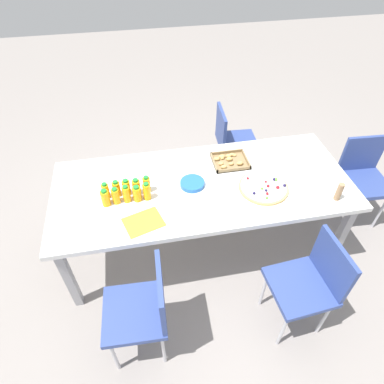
{
  "coord_description": "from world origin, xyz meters",
  "views": [
    {
      "loc": [
        -0.44,
        -1.85,
        2.48
      ],
      "look_at": [
        -0.11,
        -0.1,
        0.76
      ],
      "focal_mm": 31.0,
      "sensor_mm": 36.0,
      "label": 1
    }
  ],
  "objects_px": {
    "chair_near_left": "(144,307)",
    "juice_bottle_3": "(137,194)",
    "juice_bottle_4": "(147,191)",
    "juice_bottle_7": "(127,188)",
    "juice_bottle_6": "(117,189)",
    "snack_tray": "(230,161)",
    "fruit_pizza": "(264,187)",
    "chair_near_right": "(311,280)",
    "juice_bottle_1": "(116,196)",
    "chair_end": "(363,174)",
    "juice_bottle_8": "(136,187)",
    "juice_bottle_2": "(126,194)",
    "juice_bottle_9": "(147,185)",
    "juice_bottle_0": "(105,198)",
    "cardboard_tube": "(339,192)",
    "paper_folder": "(143,222)",
    "party_table": "(203,189)",
    "napkin_stack": "(189,157)",
    "chair_far_right": "(231,139)",
    "juice_bottle_5": "(106,191)",
    "plate_stack": "(192,184)"
  },
  "relations": [
    {
      "from": "fruit_pizza",
      "to": "chair_near_right",
      "type": "bearing_deg",
      "value": -79.79
    },
    {
      "from": "chair_near_right",
      "to": "fruit_pizza",
      "type": "xyz_separation_m",
      "value": [
        -0.12,
        0.69,
        0.25
      ]
    },
    {
      "from": "party_table",
      "to": "juice_bottle_7",
      "type": "distance_m",
      "value": 0.6
    },
    {
      "from": "chair_near_right",
      "to": "juice_bottle_7",
      "type": "height_order",
      "value": "juice_bottle_7"
    },
    {
      "from": "juice_bottle_1",
      "to": "juice_bottle_8",
      "type": "bearing_deg",
      "value": 23.55
    },
    {
      "from": "chair_far_right",
      "to": "juice_bottle_7",
      "type": "xyz_separation_m",
      "value": [
        -1.08,
        -0.87,
        0.3
      ]
    },
    {
      "from": "juice_bottle_4",
      "to": "plate_stack",
      "type": "distance_m",
      "value": 0.37
    },
    {
      "from": "chair_near_right",
      "to": "juice_bottle_3",
      "type": "xyz_separation_m",
      "value": [
        -1.08,
        0.75,
        0.3
      ]
    },
    {
      "from": "juice_bottle_7",
      "to": "juice_bottle_9",
      "type": "xyz_separation_m",
      "value": [
        0.15,
        -0.0,
        0.0
      ]
    },
    {
      "from": "juice_bottle_6",
      "to": "paper_folder",
      "type": "height_order",
      "value": "juice_bottle_6"
    },
    {
      "from": "cardboard_tube",
      "to": "paper_folder",
      "type": "distance_m",
      "value": 1.43
    },
    {
      "from": "chair_end",
      "to": "juice_bottle_5",
      "type": "distance_m",
      "value": 2.28
    },
    {
      "from": "juice_bottle_8",
      "to": "snack_tray",
      "type": "distance_m",
      "value": 0.82
    },
    {
      "from": "chair_near_left",
      "to": "party_table",
      "type": "bearing_deg",
      "value": -31.51
    },
    {
      "from": "juice_bottle_1",
      "to": "napkin_stack",
      "type": "distance_m",
      "value": 0.75
    },
    {
      "from": "chair_near_left",
      "to": "juice_bottle_3",
      "type": "bearing_deg",
      "value": -0.41
    },
    {
      "from": "fruit_pizza",
      "to": "snack_tray",
      "type": "height_order",
      "value": "fruit_pizza"
    },
    {
      "from": "party_table",
      "to": "napkin_stack",
      "type": "relative_size",
      "value": 15.46
    },
    {
      "from": "napkin_stack",
      "to": "juice_bottle_0",
      "type": "bearing_deg",
      "value": -147.5
    },
    {
      "from": "chair_near_left",
      "to": "juice_bottle_3",
      "type": "relative_size",
      "value": 6.18
    },
    {
      "from": "juice_bottle_9",
      "to": "fruit_pizza",
      "type": "height_order",
      "value": "juice_bottle_9"
    },
    {
      "from": "juice_bottle_0",
      "to": "juice_bottle_5",
      "type": "distance_m",
      "value": 0.08
    },
    {
      "from": "juice_bottle_4",
      "to": "napkin_stack",
      "type": "height_order",
      "value": "juice_bottle_4"
    },
    {
      "from": "juice_bottle_7",
      "to": "fruit_pizza",
      "type": "relative_size",
      "value": 0.36
    },
    {
      "from": "juice_bottle_4",
      "to": "paper_folder",
      "type": "xyz_separation_m",
      "value": [
        -0.05,
        -0.23,
        -0.07
      ]
    },
    {
      "from": "fruit_pizza",
      "to": "napkin_stack",
      "type": "distance_m",
      "value": 0.7
    },
    {
      "from": "juice_bottle_0",
      "to": "juice_bottle_9",
      "type": "distance_m",
      "value": 0.32
    },
    {
      "from": "party_table",
      "to": "chair_far_right",
      "type": "xyz_separation_m",
      "value": [
        0.49,
        0.87,
        -0.18
      ]
    },
    {
      "from": "juice_bottle_3",
      "to": "juice_bottle_4",
      "type": "distance_m",
      "value": 0.07
    },
    {
      "from": "napkin_stack",
      "to": "juice_bottle_1",
      "type": "bearing_deg",
      "value": -145.02
    },
    {
      "from": "juice_bottle_6",
      "to": "juice_bottle_5",
      "type": "bearing_deg",
      "value": -174.86
    },
    {
      "from": "juice_bottle_1",
      "to": "chair_far_right",
      "type": "bearing_deg",
      "value": 39.37
    },
    {
      "from": "chair_near_left",
      "to": "chair_end",
      "type": "bearing_deg",
      "value": -63.51
    },
    {
      "from": "juice_bottle_7",
      "to": "fruit_pizza",
      "type": "bearing_deg",
      "value": -7.54
    },
    {
      "from": "juice_bottle_4",
      "to": "juice_bottle_7",
      "type": "relative_size",
      "value": 1.11
    },
    {
      "from": "paper_folder",
      "to": "chair_near_left",
      "type": "bearing_deg",
      "value": -96.99
    },
    {
      "from": "chair_end",
      "to": "napkin_stack",
      "type": "height_order",
      "value": "chair_end"
    },
    {
      "from": "juice_bottle_1",
      "to": "juice_bottle_3",
      "type": "bearing_deg",
      "value": -1.21
    },
    {
      "from": "chair_near_right",
      "to": "juice_bottle_1",
      "type": "xyz_separation_m",
      "value": [
        -1.23,
        0.75,
        0.3
      ]
    },
    {
      "from": "juice_bottle_7",
      "to": "cardboard_tube",
      "type": "xyz_separation_m",
      "value": [
        1.52,
        -0.35,
        0.01
      ]
    },
    {
      "from": "juice_bottle_0",
      "to": "cardboard_tube",
      "type": "distance_m",
      "value": 1.69
    },
    {
      "from": "juice_bottle_5",
      "to": "fruit_pizza",
      "type": "xyz_separation_m",
      "value": [
        1.18,
        -0.13,
        -0.05
      ]
    },
    {
      "from": "chair_near_right",
      "to": "juice_bottle_2",
      "type": "xyz_separation_m",
      "value": [
        -1.16,
        0.75,
        0.3
      ]
    },
    {
      "from": "chair_end",
      "to": "juice_bottle_9",
      "type": "height_order",
      "value": "juice_bottle_9"
    },
    {
      "from": "napkin_stack",
      "to": "juice_bottle_5",
      "type": "bearing_deg",
      "value": -152.31
    },
    {
      "from": "juice_bottle_6",
      "to": "snack_tray",
      "type": "relative_size",
      "value": 0.47
    },
    {
      "from": "plate_stack",
      "to": "juice_bottle_7",
      "type": "bearing_deg",
      "value": -179.94
    },
    {
      "from": "chair_near_left",
      "to": "juice_bottle_6",
      "type": "distance_m",
      "value": 0.87
    },
    {
      "from": "chair_near_left",
      "to": "cardboard_tube",
      "type": "distance_m",
      "value": 1.59
    },
    {
      "from": "paper_folder",
      "to": "juice_bottle_2",
      "type": "bearing_deg",
      "value": 112.6
    }
  ]
}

